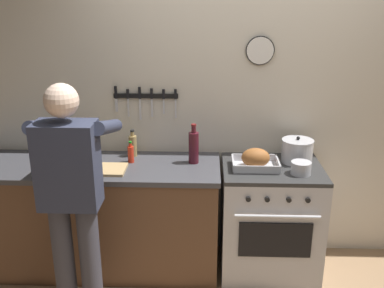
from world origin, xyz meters
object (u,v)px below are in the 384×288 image
(bottle_hot_sauce, at_px, (131,154))
(stock_pot, at_px, (297,151))
(saucepan, at_px, (301,168))
(bottle_soy_sauce, at_px, (82,144))
(bottle_vinegar, at_px, (133,145))
(stove, at_px, (269,219))
(bottle_cooking_oil, at_px, (88,148))
(bottle_wine_red, at_px, (194,147))
(roasting_pan, at_px, (255,160))
(cutting_board, at_px, (102,169))
(person_cook, at_px, (71,191))

(bottle_hot_sauce, bearing_deg, stock_pot, 2.67)
(saucepan, relative_size, bottle_soy_sauce, 0.66)
(stock_pot, relative_size, bottle_vinegar, 1.11)
(saucepan, bearing_deg, stove, 144.69)
(bottle_cooking_oil, xyz_separation_m, bottle_wine_red, (0.82, 0.01, 0.02))
(bottle_cooking_oil, bearing_deg, stove, -2.38)
(bottle_hot_sauce, xyz_separation_m, bottle_soy_sauce, (-0.42, 0.14, 0.02))
(stove, height_order, bottle_wine_red, bottle_wine_red)
(bottle_cooking_oil, xyz_separation_m, bottle_hot_sauce, (0.33, -0.00, -0.04))
(roasting_pan, xyz_separation_m, bottle_vinegar, (-0.97, 0.23, 0.02))
(bottle_cooking_oil, bearing_deg, cutting_board, -51.95)
(roasting_pan, relative_size, bottle_wine_red, 1.12)
(bottle_cooking_oil, relative_size, bottle_wine_red, 0.87)
(stock_pot, relative_size, cutting_board, 0.68)
(bottle_hot_sauce, relative_size, bottle_wine_red, 0.55)
(stove, bearing_deg, bottle_hot_sauce, 176.94)
(saucepan, bearing_deg, bottle_soy_sauce, 169.03)
(bottle_vinegar, relative_size, bottle_hot_sauce, 1.28)
(person_cook, distance_m, stock_pot, 1.73)
(stove, bearing_deg, roasting_pan, -168.87)
(bottle_hot_sauce, bearing_deg, bottle_cooking_oil, 179.88)
(roasting_pan, relative_size, stock_pot, 1.43)
(stove, relative_size, bottle_soy_sauce, 4.01)
(bottle_cooking_oil, bearing_deg, saucepan, -6.70)
(bottle_cooking_oil, height_order, bottle_hot_sauce, bottle_cooking_oil)
(roasting_pan, bearing_deg, person_cook, -155.36)
(bottle_hot_sauce, bearing_deg, bottle_soy_sauce, 161.40)
(saucepan, relative_size, bottle_vinegar, 0.66)
(cutting_board, distance_m, bottle_wine_red, 0.72)
(stock_pot, height_order, bottle_cooking_oil, bottle_cooking_oil)
(bottle_cooking_oil, height_order, bottle_wine_red, bottle_wine_red)
(roasting_pan, distance_m, cutting_board, 1.16)
(roasting_pan, height_order, bottle_vinegar, bottle_vinegar)
(stock_pot, bearing_deg, bottle_soy_sauce, 177.31)
(stock_pot, bearing_deg, bottle_vinegar, 176.49)
(bottle_vinegar, bearing_deg, bottle_cooking_oil, -156.77)
(cutting_board, bearing_deg, bottle_vinegar, 59.80)
(person_cook, relative_size, bottle_soy_sauce, 7.40)
(cutting_board, bearing_deg, bottle_cooking_oil, 128.05)
(person_cook, bearing_deg, bottle_wine_red, -47.44)
(cutting_board, distance_m, bottle_cooking_oil, 0.25)
(bottle_wine_red, bearing_deg, bottle_vinegar, 165.20)
(stove, xyz_separation_m, bottle_wine_red, (-0.61, 0.07, 0.58))
(saucepan, distance_m, bottle_hot_sauce, 1.30)
(bottle_wine_red, bearing_deg, stove, -6.37)
(person_cook, height_order, bottle_wine_red, person_cook)
(roasting_pan, bearing_deg, bottle_hot_sauce, 174.89)
(stock_pot, bearing_deg, person_cook, -155.62)
(bottle_wine_red, bearing_deg, bottle_soy_sauce, 171.75)
(cutting_board, bearing_deg, roasting_pan, 4.58)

